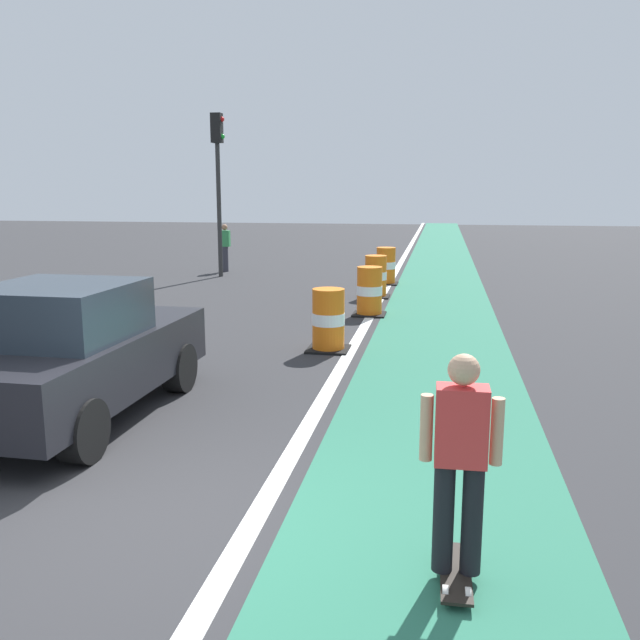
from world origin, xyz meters
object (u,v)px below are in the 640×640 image
traffic_barrel_front (328,320)px  traffic_barrel_back (376,277)px  traffic_barrel_far (386,266)px  traffic_light_corner (218,166)px  pedestrian_crossing (225,246)px  skateboarder_on_lane (460,462)px  traffic_barrel_mid (369,292)px  parked_sedan_nearest (71,353)px

traffic_barrel_front → traffic_barrel_back: 6.09m
traffic_barrel_far → traffic_light_corner: size_ratio=0.21×
pedestrian_crossing → traffic_barrel_front: bearing=-63.5°
traffic_light_corner → traffic_barrel_far: bearing=-9.1°
traffic_barrel_far → traffic_light_corner: 6.22m
skateboarder_on_lane → traffic_barrel_front: (-2.07, 6.86, -0.38)m
traffic_barrel_front → traffic_barrel_back: size_ratio=1.00×
traffic_barrel_mid → traffic_barrel_back: 2.61m
skateboarder_on_lane → traffic_barrel_mid: (-1.72, 10.34, -0.38)m
skateboarder_on_lane → traffic_barrel_mid: size_ratio=1.55×
traffic_barrel_mid → skateboarder_on_lane: bearing=-80.6°
skateboarder_on_lane → traffic_light_corner: size_ratio=0.33×
pedestrian_crossing → traffic_barrel_back: bearing=-39.7°
traffic_barrel_back → traffic_barrel_front: bearing=-92.3°
traffic_barrel_back → traffic_barrel_far: size_ratio=1.00×
traffic_barrel_back → traffic_barrel_far: 2.51m
traffic_barrel_mid → parked_sedan_nearest: bearing=-110.5°
parked_sedan_nearest → traffic_light_corner: (-2.61, 13.56, 2.67)m
parked_sedan_nearest → traffic_barrel_far: 13.00m
traffic_light_corner → pedestrian_crossing: 2.93m
parked_sedan_nearest → pedestrian_crossing: (-2.86, 14.82, 0.03)m
skateboarder_on_lane → traffic_barrel_far: bearing=96.5°
parked_sedan_nearest → skateboarder_on_lane: bearing=-31.1°
traffic_barrel_front → traffic_light_corner: 11.15m
skateboarder_on_lane → pedestrian_crossing: skateboarder_on_lane is taller
skateboarder_on_lane → traffic_barrel_front: skateboarder_on_lane is taller
skateboarder_on_lane → traffic_barrel_far: size_ratio=1.55×
traffic_barrel_front → traffic_barrel_far: (0.30, 8.60, 0.00)m
parked_sedan_nearest → traffic_barrel_front: size_ratio=3.79×
traffic_barrel_far → traffic_light_corner: traffic_light_corner is taller
traffic_barrel_mid → traffic_barrel_far: same height
skateboarder_on_lane → parked_sedan_nearest: parked_sedan_nearest is taller
traffic_barrel_front → traffic_barrel_mid: 3.50m
traffic_barrel_front → traffic_barrel_back: (0.24, 6.09, 0.00)m
traffic_barrel_back → traffic_barrel_far: same height
traffic_barrel_far → traffic_barrel_front: bearing=-92.0°
traffic_barrel_mid → pedestrian_crossing: bearing=128.2°
traffic_barrel_back → traffic_barrel_far: (0.06, 2.51, 0.00)m
traffic_barrel_back → traffic_barrel_mid: bearing=-87.6°
parked_sedan_nearest → pedestrian_crossing: bearing=100.9°
parked_sedan_nearest → traffic_barrel_mid: (2.84, 7.58, -0.30)m
skateboarder_on_lane → traffic_barrel_far: 15.56m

